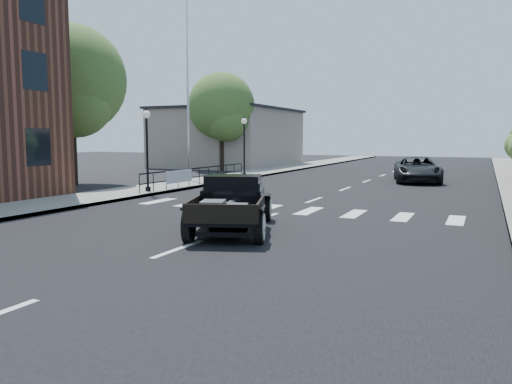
% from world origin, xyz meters
% --- Properties ---
extents(ground, '(120.00, 120.00, 0.00)m').
position_xyz_m(ground, '(0.00, 0.00, 0.00)').
color(ground, black).
rests_on(ground, ground).
extents(road, '(14.00, 80.00, 0.02)m').
position_xyz_m(road, '(0.00, 15.00, 0.01)').
color(road, black).
rests_on(road, ground).
extents(road_markings, '(12.00, 60.00, 0.06)m').
position_xyz_m(road_markings, '(0.00, 10.00, 0.00)').
color(road_markings, silver).
rests_on(road_markings, ground).
extents(sidewalk_left, '(3.00, 80.00, 0.15)m').
position_xyz_m(sidewalk_left, '(-8.50, 15.00, 0.07)').
color(sidewalk_left, gray).
rests_on(sidewalk_left, ground).
extents(low_building_left, '(10.00, 12.00, 5.00)m').
position_xyz_m(low_building_left, '(-15.00, 28.00, 2.50)').
color(low_building_left, gray).
rests_on(low_building_left, ground).
extents(railing, '(0.08, 10.00, 1.00)m').
position_xyz_m(railing, '(-7.30, 10.00, 0.65)').
color(railing, black).
rests_on(railing, sidewalk_left).
extents(banner, '(0.04, 2.20, 0.60)m').
position_xyz_m(banner, '(-7.22, 8.00, 0.45)').
color(banner, silver).
rests_on(banner, sidewalk_left).
extents(lamp_post_b, '(0.36, 0.36, 3.78)m').
position_xyz_m(lamp_post_b, '(-7.60, 6.00, 2.04)').
color(lamp_post_b, black).
rests_on(lamp_post_b, sidewalk_left).
extents(lamp_post_c, '(0.36, 0.36, 3.78)m').
position_xyz_m(lamp_post_c, '(-7.60, 16.00, 2.04)').
color(lamp_post_c, black).
rests_on(lamp_post_c, sidewalk_left).
extents(flagpole, '(0.12, 0.12, 12.91)m').
position_xyz_m(flagpole, '(-9.20, 12.00, 6.61)').
color(flagpole, silver).
rests_on(flagpole, sidewalk_left).
extents(big_tree_near, '(5.87, 5.87, 8.62)m').
position_xyz_m(big_tree_near, '(-14.00, 8.00, 4.31)').
color(big_tree_near, '#426129').
rests_on(big_tree_near, ground).
extents(big_tree_far, '(5.20, 5.20, 7.64)m').
position_xyz_m(big_tree_far, '(-12.50, 22.00, 3.82)').
color(big_tree_far, '#426129').
rests_on(big_tree_far, ground).
extents(hotrod_pickup, '(3.53, 5.01, 1.58)m').
position_xyz_m(hotrod_pickup, '(0.09, -0.44, 0.79)').
color(hotrod_pickup, black).
rests_on(hotrod_pickup, ground).
extents(second_car, '(3.44, 5.69, 1.48)m').
position_xyz_m(second_car, '(2.77, 17.63, 0.74)').
color(second_car, black).
rests_on(second_car, ground).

